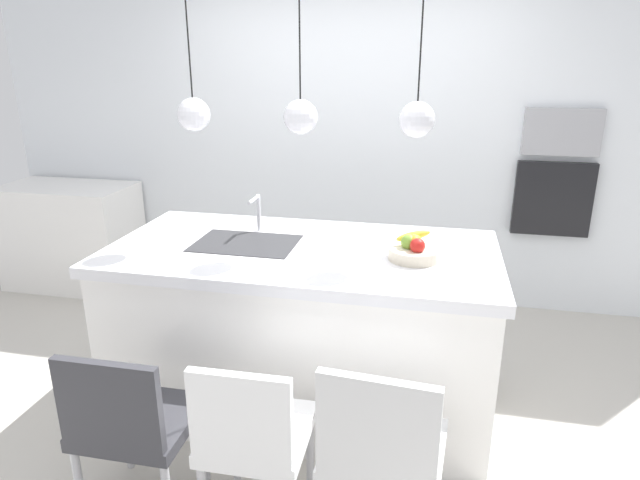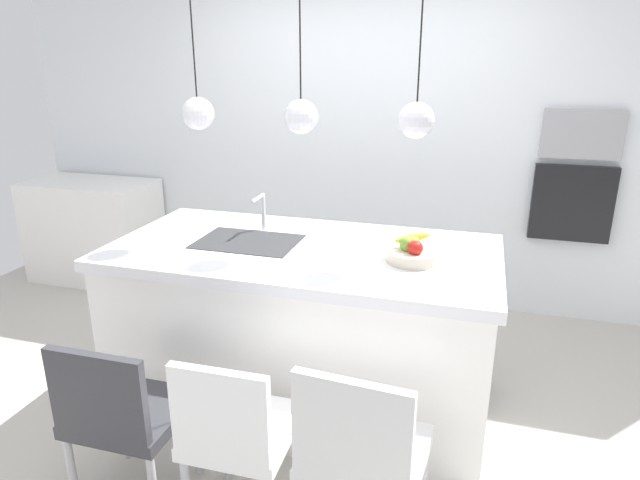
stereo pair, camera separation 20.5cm
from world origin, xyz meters
name	(u,v)px [view 2 (the right image)]	position (x,y,z in m)	size (l,w,h in m)	color
floor	(304,398)	(0.00, 0.00, 0.00)	(6.60, 6.60, 0.00)	#BCB7AD
back_wall	(366,141)	(0.00, 1.65, 1.30)	(6.00, 0.10, 2.60)	white
kitchen_island	(303,326)	(0.00, 0.00, 0.48)	(2.09, 1.06, 0.96)	white
sink_basin	(248,242)	(-0.32, 0.00, 0.95)	(0.56, 0.40, 0.02)	#2D2D30
faucet	(261,207)	(-0.32, 0.21, 1.10)	(0.02, 0.17, 0.22)	silver
fruit_bowl	(412,252)	(0.60, -0.05, 1.01)	(0.26, 0.26, 0.15)	beige
side_counter	(95,230)	(-2.40, 1.28, 0.45)	(1.10, 0.60, 0.90)	white
microwave	(582,134)	(1.55, 1.58, 1.42)	(0.54, 0.08, 0.34)	#9E9EA3
oven	(572,203)	(1.55, 1.58, 0.92)	(0.56, 0.08, 0.56)	black
chair_near	(122,412)	(-0.50, -0.98, 0.48)	(0.47, 0.44, 0.84)	#333338
chair_middle	(237,431)	(0.04, -0.98, 0.50)	(0.42, 0.45, 0.86)	white
chair_far	(362,453)	(0.55, -0.99, 0.52)	(0.49, 0.49, 0.92)	silver
pendant_light_left	(198,113)	(-0.58, 0.00, 1.65)	(0.17, 0.17, 0.77)	silver
pendant_light_center	(301,116)	(0.00, 0.00, 1.65)	(0.17, 0.17, 0.77)	silver
pendant_light_right	(416,120)	(0.58, 0.00, 1.65)	(0.17, 0.17, 0.77)	silver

